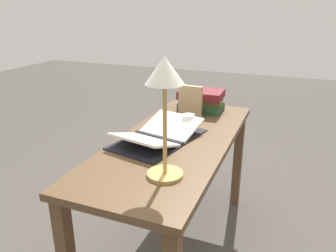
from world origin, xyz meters
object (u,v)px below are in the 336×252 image
Objects in this scene: book_stack_tall at (201,100)px; coffee_mug at (188,122)px; open_book at (159,135)px; book_standing_upright at (190,101)px; reading_lamp at (165,87)px.

book_stack_tall is 3.02× the size of coffee_mug.
open_book is 1.87× the size of book_stack_tall.
book_standing_upright is 2.00× the size of coffee_mug.
coffee_mug is (0.23, 0.07, -0.06)m from book_standing_upright.
reading_lamp is (0.97, 0.13, 0.32)m from book_stack_tall.
open_book is at bearing -25.22° from coffee_mug.
open_book is 1.15× the size of reading_lamp.
coffee_mug is (0.39, 0.04, -0.03)m from book_stack_tall.
reading_lamp is (0.81, 0.16, 0.29)m from book_standing_upright.
book_stack_tall is 1.51× the size of book_standing_upright.
open_book is at bearing -6.08° from book_stack_tall.
book_standing_upright is at bearing -169.18° from reading_lamp.
coffee_mug is at bearing -171.26° from reading_lamp.
coffee_mug is (-0.21, 0.10, 0.02)m from open_book.
open_book is 5.63× the size of coffee_mug.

